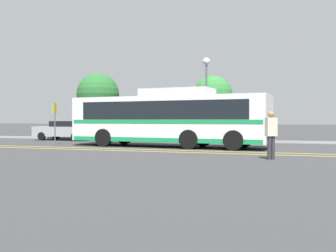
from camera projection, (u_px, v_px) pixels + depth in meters
name	position (u px, v px, depth m)	size (l,w,h in m)	color
ground_plane	(150.00, 146.00, 22.32)	(220.00, 220.00, 0.00)	#38383A
lane_strip_0	(154.00, 150.00, 19.83)	(0.20, 31.12, 0.01)	gold
lane_strip_1	(146.00, 151.00, 18.80)	(0.20, 31.12, 0.01)	gold
curb_strip	(195.00, 140.00, 27.41)	(39.12, 0.36, 0.15)	#99999E
transit_bus	(168.00, 118.00, 21.88)	(11.57, 3.36, 3.22)	silver
parked_car_0	(65.00, 130.00, 29.10)	(4.54, 1.95, 1.42)	#9E9EA3
parked_car_1	(132.00, 131.00, 27.79)	(4.73, 1.99, 1.47)	#9E9EA3
pedestrian_0	(271.00, 132.00, 14.90)	(0.47, 0.42, 1.84)	#2D2D33
bus_stop_sign	(55.00, 118.00, 23.54)	(0.07, 0.40, 2.53)	#59595E
street_lamp	(206.00, 79.00, 27.89)	(0.52, 0.52, 5.93)	#59595E
tree_0	(98.00, 94.00, 32.22)	(3.46, 3.46, 5.35)	#513823
tree_1	(213.00, 95.00, 31.94)	(3.18, 3.18, 5.11)	#513823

